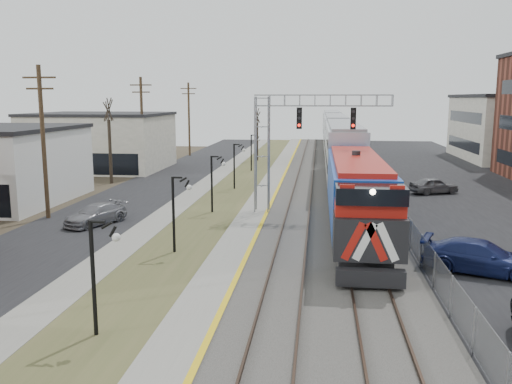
# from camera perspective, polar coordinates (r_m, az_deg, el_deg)

# --- Properties ---
(street_west) EXTENTS (7.00, 120.00, 0.04)m
(street_west) POSITION_cam_1_polar(r_m,az_deg,el_deg) (46.51, -12.04, -0.12)
(street_west) COLOR black
(street_west) RESTS_ON ground
(sidewalk) EXTENTS (2.00, 120.00, 0.08)m
(sidewalk) POSITION_cam_1_polar(r_m,az_deg,el_deg) (45.27, -6.64, -0.21)
(sidewalk) COLOR gray
(sidewalk) RESTS_ON ground
(grass_median) EXTENTS (4.00, 120.00, 0.06)m
(grass_median) POSITION_cam_1_polar(r_m,az_deg,el_deg) (44.69, -2.89, -0.31)
(grass_median) COLOR #484E29
(grass_median) RESTS_ON ground
(platform) EXTENTS (2.00, 120.00, 0.24)m
(platform) POSITION_cam_1_polar(r_m,az_deg,el_deg) (44.28, 0.94, -0.27)
(platform) COLOR gray
(platform) RESTS_ON ground
(ballast_bed) EXTENTS (8.00, 120.00, 0.20)m
(ballast_bed) POSITION_cam_1_polar(r_m,az_deg,el_deg) (44.07, 7.42, -0.43)
(ballast_bed) COLOR #595651
(ballast_bed) RESTS_ON ground
(parking_lot) EXTENTS (16.00, 120.00, 0.04)m
(parking_lot) POSITION_cam_1_polar(r_m,az_deg,el_deg) (45.87, 22.58, -0.80)
(parking_lot) COLOR black
(parking_lot) RESTS_ON ground
(platform_edge) EXTENTS (0.24, 120.00, 0.01)m
(platform_edge) POSITION_cam_1_polar(r_m,az_deg,el_deg) (44.18, 2.08, -0.13)
(platform_edge) COLOR gold
(platform_edge) RESTS_ON platform
(track_near) EXTENTS (1.58, 120.00, 0.15)m
(track_near) POSITION_cam_1_polar(r_m,az_deg,el_deg) (44.06, 4.82, -0.15)
(track_near) COLOR #2D2119
(track_near) RESTS_ON ballast_bed
(track_far) EXTENTS (1.58, 120.00, 0.15)m
(track_far) POSITION_cam_1_polar(r_m,az_deg,el_deg) (44.09, 9.37, -0.24)
(track_far) COLOR #2D2119
(track_far) RESTS_ON ballast_bed
(train) EXTENTS (3.00, 85.85, 5.33)m
(train) POSITION_cam_1_polar(r_m,az_deg,el_deg) (66.10, 8.55, 5.42)
(train) COLOR #143FA6
(train) RESTS_ON ground
(signal_gantry) EXTENTS (9.00, 1.07, 8.15)m
(signal_gantry) POSITION_cam_1_polar(r_m,az_deg,el_deg) (36.50, 3.35, 6.20)
(signal_gantry) COLOR gray
(signal_gantry) RESTS_ON ground
(lampposts) EXTENTS (0.14, 62.14, 4.00)m
(lampposts) POSITION_cam_1_polar(r_m,az_deg,el_deg) (28.27, -8.53, -2.30)
(lampposts) COLOR black
(lampposts) RESTS_ON ground
(utility_poles) EXTENTS (0.28, 80.28, 10.00)m
(utility_poles) POSITION_cam_1_polar(r_m,az_deg,el_deg) (37.94, -21.47, 4.79)
(utility_poles) COLOR #4C3823
(utility_poles) RESTS_ON ground
(fence) EXTENTS (0.04, 120.00, 1.60)m
(fence) POSITION_cam_1_polar(r_m,az_deg,el_deg) (44.22, 12.89, 0.36)
(fence) COLOR gray
(fence) RESTS_ON ground
(bare_trees) EXTENTS (12.30, 42.30, 5.95)m
(bare_trees) POSITION_cam_1_polar(r_m,az_deg,el_deg) (50.19, -11.99, 3.69)
(bare_trees) COLOR #382D23
(bare_trees) RESTS_ON ground
(car_lot_d) EXTENTS (5.57, 3.75, 1.50)m
(car_lot_d) POSITION_cam_1_polar(r_m,az_deg,el_deg) (26.80, 22.57, -6.40)
(car_lot_d) COLOR navy
(car_lot_d) RESTS_ON ground
(car_lot_e) EXTENTS (4.34, 2.97, 1.37)m
(car_lot_e) POSITION_cam_1_polar(r_m,az_deg,el_deg) (47.51, 18.22, 0.62)
(car_lot_e) COLOR slate
(car_lot_e) RESTS_ON ground
(car_street_b) EXTENTS (3.43, 4.73, 1.27)m
(car_street_b) POSITION_cam_1_polar(r_m,az_deg,el_deg) (35.60, -16.53, -2.33)
(car_street_b) COLOR gray
(car_street_b) RESTS_ON ground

